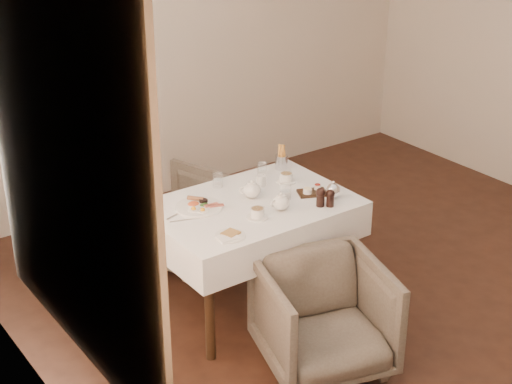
{
  "coord_description": "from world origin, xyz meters",
  "views": [
    {
      "loc": [
        -3.39,
        -3.08,
        2.88
      ],
      "look_at": [
        -0.76,
        0.58,
        0.82
      ],
      "focal_mm": 55.0,
      "sensor_mm": 36.0,
      "label": 1
    }
  ],
  "objects": [
    {
      "name": "pepper_mill_left",
      "position": [
        -0.47,
        0.29,
        0.82
      ],
      "size": [
        0.07,
        0.07,
        0.12
      ],
      "primitive_type": null,
      "rotation": [
        0.0,
        0.0,
        0.17
      ],
      "color": "black",
      "rests_on": "table"
    },
    {
      "name": "fries_cup",
      "position": [
        -0.3,
        0.91,
        0.83
      ],
      "size": [
        0.09,
        0.09,
        0.18
      ],
      "rotation": [
        0.0,
        0.0,
        0.38
      ],
      "color": "silver",
      "rests_on": "table"
    },
    {
      "name": "glass_left",
      "position": [
        -0.83,
        0.91,
        0.8
      ],
      "size": [
        0.07,
        0.07,
        0.09
      ],
      "primitive_type": "cylinder",
      "rotation": [
        0.0,
        0.0,
        0.05
      ],
      "color": "silver",
      "rests_on": "table"
    },
    {
      "name": "condiment_board",
      "position": [
        -0.4,
        0.46,
        0.77
      ],
      "size": [
        0.22,
        0.19,
        0.05
      ],
      "rotation": [
        0.0,
        0.0,
        -0.42
      ],
      "color": "black",
      "rests_on": "table"
    },
    {
      "name": "teacup_far",
      "position": [
        -0.42,
        0.71,
        0.78
      ],
      "size": [
        0.13,
        0.13,
        0.06
      ],
      "rotation": [
        0.0,
        0.0,
        0.3
      ],
      "color": "white",
      "rests_on": "table"
    },
    {
      "name": "cutlery_fork",
      "position": [
        -1.26,
        0.71,
        0.76
      ],
      "size": [
        0.19,
        0.07,
        0.0
      ],
      "primitive_type": "cube",
      "rotation": [
        0.0,
        0.0,
        1.88
      ],
      "color": "silver",
      "rests_on": "table"
    },
    {
      "name": "teacup_near",
      "position": [
        -0.89,
        0.38,
        0.78
      ],
      "size": [
        0.13,
        0.13,
        0.07
      ],
      "rotation": [
        0.0,
        0.0,
        0.25
      ],
      "color": "white",
      "rests_on": "table"
    },
    {
      "name": "glass_right",
      "position": [
        -0.48,
        0.89,
        0.8
      ],
      "size": [
        0.07,
        0.07,
        0.09
      ],
      "primitive_type": "cylinder",
      "rotation": [
        0.0,
        0.0,
        -0.03
      ],
      "color": "silver",
      "rests_on": "table"
    },
    {
      "name": "table",
      "position": [
        -0.8,
        0.58,
        0.64
      ],
      "size": [
        1.28,
        0.88,
        0.75
      ],
      "color": "black",
      "rests_on": "ground"
    },
    {
      "name": "glass_mid",
      "position": [
        -0.58,
        0.5,
        0.81
      ],
      "size": [
        0.08,
        0.08,
        0.1
      ],
      "primitive_type": "cylinder",
      "rotation": [
        0.0,
        0.0,
        -0.2
      ],
      "color": "silver",
      "rests_on": "table"
    },
    {
      "name": "armchair_near",
      "position": [
        -0.83,
        -0.2,
        0.33
      ],
      "size": [
        0.88,
        0.89,
        0.66
      ],
      "primitive_type": "imported",
      "rotation": [
        0.0,
        0.0,
        -0.29
      ],
      "color": "#4A3F36",
      "rests_on": "ground"
    },
    {
      "name": "creamer",
      "position": [
        -0.59,
        0.75,
        0.79
      ],
      "size": [
        0.08,
        0.08,
        0.07
      ],
      "primitive_type": "cylinder",
      "rotation": [
        0.0,
        0.0,
        0.3
      ],
      "color": "white",
      "rests_on": "table"
    },
    {
      "name": "armchair_far",
      "position": [
        -0.84,
        1.43,
        0.31
      ],
      "size": [
        0.86,
        0.87,
        0.63
      ],
      "primitive_type": "imported",
      "rotation": [
        0.0,
        0.0,
        3.47
      ],
      "color": "#4A3F36",
      "rests_on": "ground"
    },
    {
      "name": "cutlery_knife",
      "position": [
        -1.27,
        0.61,
        0.76
      ],
      "size": [
        0.18,
        0.07,
        0.0
      ],
      "primitive_type": "cube",
      "rotation": [
        0.0,
        0.0,
        1.26
      ],
      "color": "silver",
      "rests_on": "table"
    },
    {
      "name": "breakfast_plate",
      "position": [
        -1.1,
        0.71,
        0.77
      ],
      "size": [
        0.3,
        0.3,
        0.04
      ],
      "rotation": [
        0.0,
        0.0,
        0.25
      ],
      "color": "white",
      "rests_on": "table"
    },
    {
      "name": "silver_pot",
      "position": [
        -0.33,
        0.33,
        0.82
      ],
      "size": [
        0.13,
        0.12,
        0.12
      ],
      "primitive_type": null,
      "rotation": [
        0.0,
        0.0,
        0.24
      ],
      "color": "white",
      "rests_on": "table"
    },
    {
      "name": "teapot_front",
      "position": [
        -0.71,
        0.39,
        0.82
      ],
      "size": [
        0.16,
        0.12,
        0.12
      ],
      "primitive_type": null,
      "rotation": [
        0.0,
        0.0,
        0.04
      ],
      "color": "white",
      "rests_on": "table"
    },
    {
      "name": "teapot_centre",
      "position": [
        -0.75,
        0.64,
        0.82
      ],
      "size": [
        0.19,
        0.17,
        0.13
      ],
      "primitive_type": null,
      "rotation": [
        0.0,
        0.0,
        -0.4
      ],
      "color": "white",
      "rests_on": "table"
    },
    {
      "name": "pepper_mill_right",
      "position": [
        -0.42,
        0.25,
        0.81
      ],
      "size": [
        0.07,
        0.07,
        0.12
      ],
      "primitive_type": null,
      "rotation": [
        0.0,
        0.0,
        0.18
      ],
      "color": "black",
      "rests_on": "table"
    },
    {
      "name": "room",
      "position": [
        -2.22,
        0.0,
        1.6
      ],
      "size": [
        5.0,
        5.0,
        5.0
      ],
      "color": "black",
      "rests_on": "ground"
    },
    {
      "name": "side_plate",
      "position": [
        -1.17,
        0.27,
        0.76
      ],
      "size": [
        0.18,
        0.18,
        0.02
      ],
      "rotation": [
        0.0,
        0.0,
        0.07
      ],
      "color": "white",
      "rests_on": "table"
    }
  ]
}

